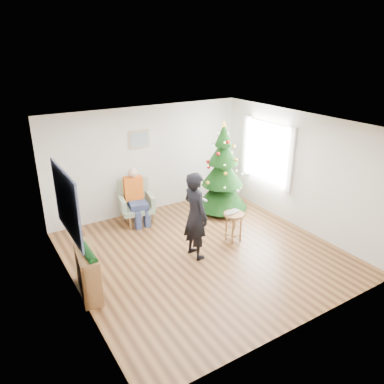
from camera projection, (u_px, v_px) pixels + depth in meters
floor at (203, 253)px, 7.54m from camera, size 5.00×5.00×0.00m
ceiling at (205, 125)px, 6.57m from camera, size 5.00×5.00×0.00m
wall_back at (147, 160)px, 9.03m from camera, size 5.00×0.00×5.00m
wall_front at (305, 252)px, 5.08m from camera, size 5.00×0.00×5.00m
wall_left at (71, 225)px, 5.84m from camera, size 0.00×5.00×5.00m
wall_right at (298, 171)px, 8.28m from camera, size 0.00×5.00×5.00m
window_panel at (267, 152)px, 8.98m from camera, size 0.04×1.30×1.40m
curtains at (266, 152)px, 8.96m from camera, size 0.05×1.75×1.50m
christmas_tree at (223, 172)px, 9.06m from camera, size 1.26×1.26×2.28m
stool at (234, 227)px, 7.87m from camera, size 0.43×0.43×0.65m
laptop at (234, 213)px, 7.75m from camera, size 0.41×0.33×0.03m
armchair at (136, 207)px, 8.72m from camera, size 0.86×0.81×1.00m
seated_person at (136, 196)px, 8.56m from camera, size 0.48×0.65×1.32m
standing_man at (195, 216)px, 7.14m from camera, size 0.46×0.66×1.75m
game_controller at (205, 200)px, 7.10m from camera, size 0.04×0.13×0.04m
console at (88, 271)px, 6.24m from camera, size 0.45×1.03×0.80m
garland at (85, 249)px, 6.08m from camera, size 0.14×0.90×0.14m
tapestry at (66, 203)px, 6.00m from camera, size 0.03×1.50×1.15m
framed_picture at (139, 139)px, 8.70m from camera, size 0.52×0.05×0.42m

